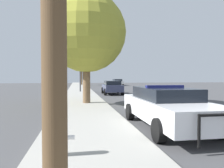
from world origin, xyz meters
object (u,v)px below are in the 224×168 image
police_car (167,106)px  car_background_midblock (112,87)px  car_background_distant (117,82)px  tree_sidewalk_near (86,33)px  fire_hydrant (61,136)px  traffic_light (94,59)px  tree_sidewalk_far (81,61)px

police_car → car_background_midblock: (0.42, 14.71, -0.03)m
car_background_distant → tree_sidewalk_near: tree_sidewalk_near is taller
fire_hydrant → traffic_light: size_ratio=0.15×
police_car → car_background_midblock: 14.71m
police_car → fire_hydrant: size_ratio=6.90×
police_car → traffic_light: traffic_light is taller
traffic_light → car_background_distant: 19.62m
fire_hydrant → tree_sidewalk_near: 10.20m
traffic_light → car_background_midblock: traffic_light is taller
fire_hydrant → tree_sidewalk_far: size_ratio=0.11×
police_car → tree_sidewalk_far: 38.52m
car_background_distant → tree_sidewalk_near: bearing=-106.4°
fire_hydrant → traffic_light: 20.55m
fire_hydrant → tree_sidewalk_near: bearing=84.1°
car_background_distant → fire_hydrant: bearing=-104.4°
police_car → car_background_distant: (4.92, 35.98, -0.06)m
car_background_distant → police_car: bearing=-99.8°
traffic_light → car_background_midblock: bearing=-61.2°
tree_sidewalk_near → tree_sidewalk_far: size_ratio=1.00×
police_car → fire_hydrant: bearing=36.0°
tree_sidewalk_far → car_background_midblock: bearing=-83.7°
car_background_midblock → tree_sidewalk_far: size_ratio=0.60×
police_car → car_background_distant: police_car is taller
police_car → tree_sidewalk_near: 8.17m
traffic_light → police_car: bearing=-86.2°
police_car → fire_hydrant: (-3.50, -2.56, -0.22)m
fire_hydrant → car_background_midblock: bearing=77.2°
traffic_light → tree_sidewalk_far: (-1.00, 20.63, 1.21)m
car_background_midblock → car_background_distant: size_ratio=1.05×
traffic_light → tree_sidewalk_near: size_ratio=0.74×
fire_hydrant → car_background_midblock: (3.92, 17.26, 0.19)m
car_background_distant → tree_sidewalk_near: (-7.46, -29.23, 3.89)m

